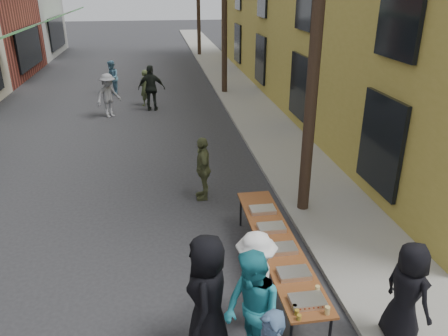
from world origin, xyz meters
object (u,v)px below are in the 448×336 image
object	(u,v)px
server	(407,294)
guest_front_a	(208,296)
utility_pole_near	(318,9)
serving_table	(277,243)
catering_tray_sausage	(307,301)
guest_front_c	(252,313)

from	to	relation	value
server	guest_front_a	bearing A→B (deg)	68.22
utility_pole_near	serving_table	size ratio (longest dim) A/B	2.25
catering_tray_sausage	serving_table	bearing A→B (deg)	90.00
utility_pole_near	server	size ratio (longest dim) A/B	5.55
utility_pole_near	guest_front_a	xyz separation A→B (m)	(-2.70, -3.83, -3.55)
utility_pole_near	serving_table	world-z (taller)	utility_pole_near
guest_front_a	server	bearing A→B (deg)	98.05
utility_pole_near	guest_front_a	world-z (taller)	utility_pole_near
serving_table	guest_front_c	distance (m)	2.10
serving_table	catering_tray_sausage	size ratio (longest dim) A/B	8.00
serving_table	guest_front_c	size ratio (longest dim) A/B	2.19
catering_tray_sausage	guest_front_a	xyz separation A→B (m)	(-1.42, 0.13, 0.16)
serving_table	catering_tray_sausage	xyz separation A→B (m)	(-0.00, -1.65, 0.08)
utility_pole_near	guest_front_a	distance (m)	5.88
catering_tray_sausage	server	world-z (taller)	server
server	utility_pole_near	bearing A→B (deg)	-13.47
catering_tray_sausage	server	bearing A→B (deg)	-8.13
guest_front_c	utility_pole_near	bearing A→B (deg)	134.20
utility_pole_near	catering_tray_sausage	size ratio (longest dim) A/B	18.00
utility_pole_near	guest_front_a	bearing A→B (deg)	-125.20
utility_pole_near	server	xyz separation A→B (m)	(0.12, -4.16, -3.59)
utility_pole_near	catering_tray_sausage	world-z (taller)	utility_pole_near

